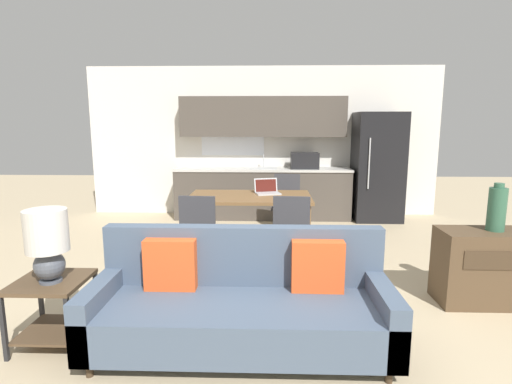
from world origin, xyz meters
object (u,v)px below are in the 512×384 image
(dining_table, at_px, (250,200))
(table_lamp, at_px, (47,241))
(side_table, at_px, (53,301))
(credenza, at_px, (503,267))
(dining_chair_near_right, at_px, (292,231))
(vase, at_px, (497,209))
(laptop, at_px, (267,190))
(dining_chair_far_right, at_px, (286,202))
(dining_chair_near_left, at_px, (200,230))
(couch, at_px, (241,304))
(refrigerator, at_px, (377,167))

(dining_table, relative_size, table_lamp, 2.91)
(side_table, bearing_deg, credenza, 12.24)
(credenza, bearing_deg, table_lamp, -167.16)
(side_table, distance_m, dining_chair_near_right, 2.44)
(vase, relative_size, laptop, 1.19)
(dining_chair_far_right, xyz_separation_m, dining_chair_near_left, (-1.04, -1.70, 0.00))
(dining_table, bearing_deg, couch, -88.88)
(laptop, bearing_deg, credenza, -52.36)
(table_lamp, height_order, dining_chair_near_left, table_lamp)
(refrigerator, height_order, vase, refrigerator)
(table_lamp, distance_m, dining_chair_near_left, 1.80)
(dining_table, xyz_separation_m, couch, (0.05, -2.34, -0.35))
(side_table, xyz_separation_m, vase, (3.75, 0.85, 0.56))
(vase, bearing_deg, dining_table, 147.18)
(couch, relative_size, vase, 4.96)
(refrigerator, bearing_deg, credenza, -84.79)
(dining_table, height_order, dining_chair_far_right, dining_chair_far_right)
(vase, height_order, dining_chair_far_right, vase)
(laptop, bearing_deg, refrigerator, 25.79)
(refrigerator, xyz_separation_m, table_lamp, (-3.52, -4.23, -0.10))
(refrigerator, xyz_separation_m, dining_chair_near_right, (-1.64, -2.67, -0.43))
(dining_table, relative_size, vase, 3.61)
(dining_chair_far_right, bearing_deg, side_table, -115.09)
(vase, distance_m, dining_chair_near_right, 2.00)
(refrigerator, height_order, table_lamp, refrigerator)
(laptop, bearing_deg, dining_chair_far_right, 50.99)
(dining_chair_near_right, height_order, dining_chair_near_left, same)
(refrigerator, distance_m, dining_chair_near_left, 3.81)
(dining_table, distance_m, side_table, 2.77)
(dining_table, xyz_separation_m, vase, (2.35, -1.52, 0.23))
(dining_table, bearing_deg, dining_chair_near_right, -59.07)
(refrigerator, xyz_separation_m, side_table, (-3.55, -4.19, -0.58))
(table_lamp, distance_m, vase, 3.83)
(side_table, xyz_separation_m, table_lamp, (0.02, -0.04, 0.49))
(table_lamp, height_order, dining_chair_far_right, table_lamp)
(laptop, bearing_deg, vase, -53.42)
(credenza, relative_size, vase, 2.66)
(refrigerator, distance_m, dining_chair_far_right, 1.95)
(dining_table, xyz_separation_m, dining_chair_near_left, (-0.52, -0.86, -0.18))
(table_lamp, relative_size, dining_chair_far_right, 0.60)
(vase, relative_size, dining_chair_near_left, 0.49)
(couch, height_order, laptop, laptop)
(dining_chair_near_left, bearing_deg, credenza, 170.85)
(dining_chair_far_right, height_order, dining_chair_near_left, same)
(couch, bearing_deg, table_lamp, -177.65)
(refrigerator, relative_size, dining_chair_far_right, 2.04)
(credenza, xyz_separation_m, laptop, (-2.23, 1.71, 0.44))
(side_table, height_order, dining_chair_near_right, dining_chair_near_right)
(refrigerator, height_order, credenza, refrigerator)
(couch, height_order, vase, vase)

